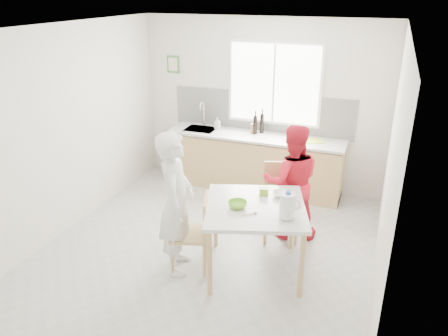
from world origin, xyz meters
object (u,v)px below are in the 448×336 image
object	(u,v)px
dining_table	(255,212)
wine_bottle_a	(262,123)
chair_left	(196,230)
chair_far	(280,197)
bowl_white	(281,194)
person_red	(291,182)
milk_jug	(288,205)
person_white	(176,204)
wine_bottle_b	(255,125)
bowl_green	(238,205)

from	to	relation	value
dining_table	wine_bottle_a	bearing A→B (deg)	104.63
dining_table	wine_bottle_a	world-z (taller)	wine_bottle_a
chair_left	chair_far	world-z (taller)	chair_far
wine_bottle_a	bowl_white	bearing A→B (deg)	-67.79
wine_bottle_a	person_red	bearing A→B (deg)	-59.93
bowl_white	wine_bottle_a	bearing A→B (deg)	112.21
bowl_white	milk_jug	distance (m)	0.55
milk_jug	chair_far	bearing A→B (deg)	88.67
person_white	wine_bottle_b	distance (m)	2.54
chair_far	bowl_white	xyz separation A→B (m)	(0.13, -0.56, 0.32)
dining_table	bowl_white	xyz separation A→B (m)	(0.21, 0.33, 0.11)
chair_left	person_red	distance (m)	1.45
bowl_white	wine_bottle_a	distance (m)	2.16
dining_table	chair_left	distance (m)	0.72
person_red	bowl_white	size ratio (longest dim) A/B	7.83
bowl_green	milk_jug	bearing A→B (deg)	-5.69
chair_far	bowl_white	world-z (taller)	chair_far
dining_table	chair_far	xyz separation A→B (m)	(0.08, 0.89, -0.21)
bowl_green	bowl_white	size ratio (longest dim) A/B	1.08
chair_far	person_red	size ratio (longest dim) A/B	0.65
person_white	wine_bottle_b	world-z (taller)	person_white
bowl_green	wine_bottle_b	distance (m)	2.43
bowl_green	wine_bottle_b	bearing A→B (deg)	102.45
chair_far	person_red	world-z (taller)	person_red
person_white	milk_jug	size ratio (longest dim) A/B	5.77
dining_table	person_red	size ratio (longest dim) A/B	0.90
person_red	wine_bottle_b	xyz separation A→B (m)	(-0.90, 1.32, 0.30)
person_white	person_red	world-z (taller)	person_white
chair_left	milk_jug	bearing A→B (deg)	74.34
person_red	wine_bottle_a	xyz separation A→B (m)	(-0.81, 1.39, 0.31)
dining_table	milk_jug	xyz separation A→B (m)	(0.40, -0.17, 0.25)
chair_left	bowl_green	distance (m)	0.61
chair_left	wine_bottle_b	bearing A→B (deg)	163.03
chair_far	milk_jug	xyz separation A→B (m)	(0.32, -1.06, 0.45)
bowl_white	milk_jug	size ratio (longest dim) A/B	0.67
dining_table	chair_far	distance (m)	0.92
dining_table	wine_bottle_b	size ratio (longest dim) A/B	4.62
chair_far	milk_jug	size ratio (longest dim) A/B	3.40
milk_jug	wine_bottle_a	distance (m)	2.69
person_red	dining_table	bearing A→B (deg)	59.74
wine_bottle_a	wine_bottle_b	xyz separation A→B (m)	(-0.09, -0.07, -0.01)
bowl_white	milk_jug	world-z (taller)	milk_jug
person_red	bowl_white	world-z (taller)	person_red
chair_far	wine_bottle_a	size ratio (longest dim) A/B	3.12
dining_table	chair_left	world-z (taller)	chair_left
person_white	wine_bottle_b	size ratio (longest dim) A/B	5.64
bowl_white	wine_bottle_b	distance (m)	2.13
chair_left	person_red	xyz separation A→B (m)	(0.85, 1.14, 0.26)
dining_table	bowl_white	size ratio (longest dim) A/B	7.04
bowl_green	chair_far	bearing A→B (deg)	75.99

